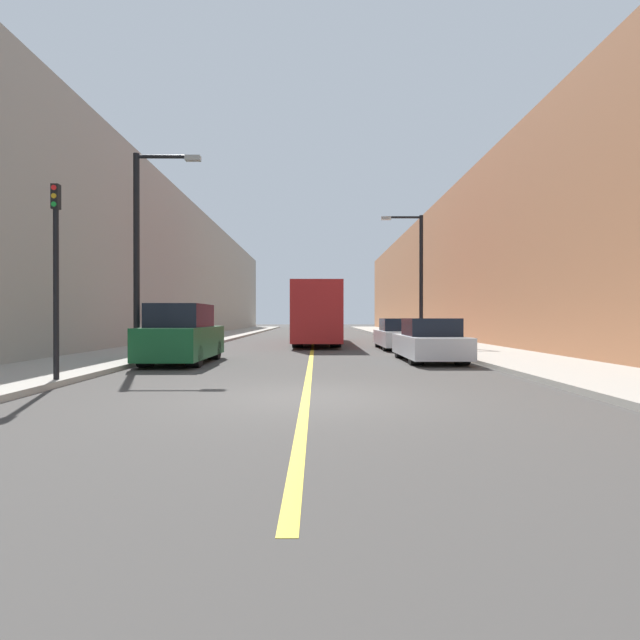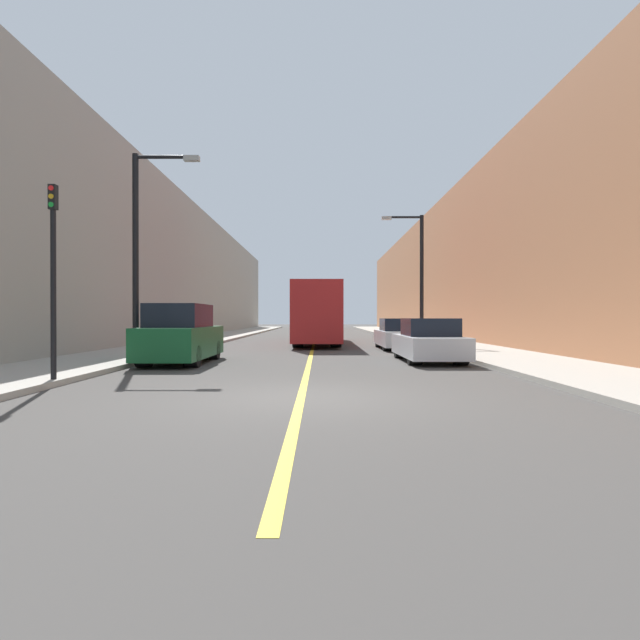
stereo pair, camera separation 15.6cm
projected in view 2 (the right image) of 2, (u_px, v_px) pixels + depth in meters
The scene contains 13 objects.
ground_plane at pixel (301, 398), 9.41m from camera, with size 200.00×200.00×0.00m, color #3F3D3A.
sidewalk_left at pixel (225, 336), 39.40m from camera, with size 3.63×72.00×0.14m, color #9E998E.
sidewalk_right at pixel (406, 336), 39.41m from camera, with size 3.63×72.00×0.14m, color #9E998E.
building_row_left at pixel (176, 273), 39.38m from camera, with size 4.00×72.00×10.09m, color gray.
building_row_right at pixel (454, 273), 39.38m from camera, with size 4.00×72.00×10.01m, color #B2724C.
road_center_line at pixel (315, 337), 39.40m from camera, with size 0.16×72.00×0.01m, color gold.
bus at pixel (317, 313), 29.03m from camera, with size 2.46×12.60×3.28m.
parked_suv_left at pixel (181, 336), 16.43m from camera, with size 1.86×4.69×1.95m.
car_right_near at pixel (428, 342), 17.07m from camera, with size 1.87×4.51×1.48m.
car_right_mid at pixel (399, 335), 23.72m from camera, with size 1.85×4.66×1.47m.
street_lamp_left at pixel (141, 242), 16.23m from camera, with size 2.18×0.24×6.70m.
street_lamp_right at pixel (418, 271), 25.91m from camera, with size 2.18×0.24×6.69m.
traffic_light at pixel (53, 274), 11.04m from camera, with size 0.16×0.18×4.31m.
Camera 2 is at (0.36, -9.40, 1.51)m, focal length 28.00 mm.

